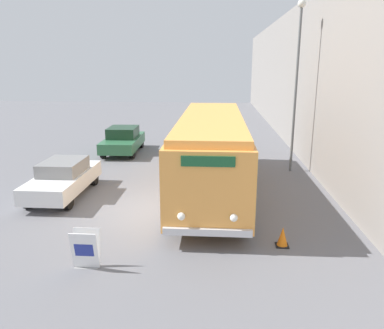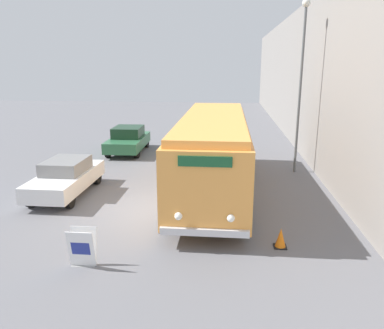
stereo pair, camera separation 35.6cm
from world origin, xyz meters
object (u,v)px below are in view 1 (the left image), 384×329
(parked_car_mid, at_px, (123,140))
(traffic_cone, at_px, (283,237))
(sign_board, at_px, (85,250))
(streetlamp, at_px, (297,67))
(vintage_bus, at_px, (211,149))
(parked_car_near, at_px, (63,178))

(parked_car_mid, bearing_deg, traffic_cone, -58.39)
(sign_board, xyz_separation_m, streetlamp, (6.84, 9.51, 4.41))
(parked_car_mid, xyz_separation_m, traffic_cone, (7.38, -11.32, -0.46))
(vintage_bus, distance_m, streetlamp, 5.85)
(parked_car_near, height_order, parked_car_mid, parked_car_mid)
(sign_board, height_order, streetlamp, streetlamp)
(vintage_bus, xyz_separation_m, traffic_cone, (2.12, -4.90, -1.44))
(streetlamp, distance_m, parked_car_near, 11.25)
(parked_car_near, distance_m, parked_car_mid, 7.57)
(vintage_bus, relative_size, sign_board, 10.74)
(parked_car_near, distance_m, traffic_cone, 8.73)
(sign_board, xyz_separation_m, traffic_cone, (5.15, 1.51, -0.21))
(traffic_cone, bearing_deg, streetlamp, 78.06)
(sign_board, distance_m, streetlamp, 12.51)
(streetlamp, bearing_deg, parked_car_near, -156.11)
(sign_board, height_order, parked_car_near, parked_car_near)
(vintage_bus, xyz_separation_m, sign_board, (-3.03, -6.41, -1.24))
(vintage_bus, bearing_deg, sign_board, -115.31)
(vintage_bus, height_order, streetlamp, streetlamp)
(parked_car_near, bearing_deg, sign_board, -62.62)
(vintage_bus, bearing_deg, parked_car_near, -168.86)
(parked_car_mid, bearing_deg, vintage_bus, -52.18)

